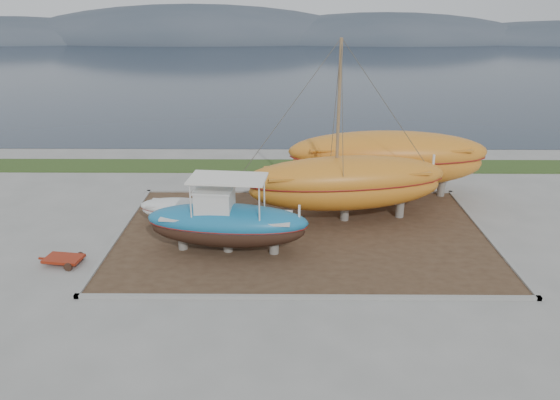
# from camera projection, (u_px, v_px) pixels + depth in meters

# --- Properties ---
(ground) EXTENTS (140.00, 140.00, 0.00)m
(ground) POSITION_uv_depth(u_px,v_px,m) (305.00, 273.00, 23.45)
(ground) COLOR gray
(ground) RESTS_ON ground
(dirt_patch) EXTENTS (18.00, 12.00, 0.06)m
(dirt_patch) POSITION_uv_depth(u_px,v_px,m) (302.00, 234.00, 27.18)
(dirt_patch) COLOR #422D1E
(dirt_patch) RESTS_ON ground
(curb_frame) EXTENTS (18.60, 12.60, 0.15)m
(curb_frame) POSITION_uv_depth(u_px,v_px,m) (302.00, 234.00, 27.17)
(curb_frame) COLOR gray
(curb_frame) RESTS_ON ground
(grass_strip) EXTENTS (44.00, 3.00, 0.08)m
(grass_strip) POSITION_uv_depth(u_px,v_px,m) (297.00, 166.00, 37.94)
(grass_strip) COLOR #284219
(grass_strip) RESTS_ON ground
(sea) EXTENTS (260.00, 100.00, 0.04)m
(sea) POSITION_uv_depth(u_px,v_px,m) (290.00, 68.00, 88.92)
(sea) COLOR #1A2635
(sea) RESTS_ON ground
(mountain_ridge) EXTENTS (200.00, 36.00, 20.00)m
(mountain_ridge) POSITION_uv_depth(u_px,v_px,m) (288.00, 41.00, 140.36)
(mountain_ridge) COLOR #333D49
(mountain_ridge) RESTS_ON ground
(blue_caique) EXTENTS (7.63, 3.05, 3.59)m
(blue_caique) POSITION_uv_depth(u_px,v_px,m) (227.00, 215.00, 24.74)
(blue_caique) COLOR #1A6FA1
(blue_caique) RESTS_ON dirt_patch
(white_dinghy) EXTENTS (4.54, 2.16, 1.32)m
(white_dinghy) POSITION_uv_depth(u_px,v_px,m) (182.00, 212.00, 28.13)
(white_dinghy) COLOR silver
(white_dinghy) RESTS_ON dirt_patch
(orange_sailboat) EXTENTS (10.84, 4.61, 9.29)m
(orange_sailboat) POSITION_uv_depth(u_px,v_px,m) (348.00, 134.00, 27.23)
(orange_sailboat) COLOR orange
(orange_sailboat) RESTS_ON dirt_patch
(orange_bare_hull) EXTENTS (11.49, 3.50, 3.76)m
(orange_bare_hull) POSITION_uv_depth(u_px,v_px,m) (387.00, 165.00, 31.68)
(orange_bare_hull) COLOR orange
(orange_bare_hull) RESTS_ON dirt_patch
(red_trailer) EXTENTS (2.57, 1.56, 0.34)m
(red_trailer) POSITION_uv_depth(u_px,v_px,m) (64.00, 261.00, 24.18)
(red_trailer) COLOR maroon
(red_trailer) RESTS_ON ground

